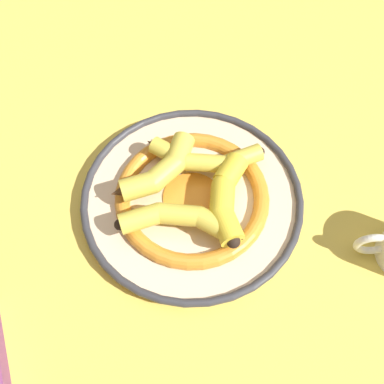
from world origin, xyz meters
TOP-DOWN VIEW (x-y plane):
  - ground_plane at (0.00, 0.00)m, footprint 2.80×2.80m
  - decorative_bowl at (-0.03, -0.02)m, footprint 0.38×0.38m
  - banana_a at (-0.01, 0.04)m, footprint 0.14×0.13m
  - banana_b at (0.03, -0.03)m, footprint 0.07×0.21m
  - banana_c at (-0.05, -0.07)m, footprint 0.18×0.07m
  - banana_d at (-0.09, -0.00)m, footprint 0.07×0.21m

SIDE VIEW (x-z plane):
  - ground_plane at x=0.00m, z-range 0.00..0.00m
  - decorative_bowl at x=-0.03m, z-range 0.00..0.04m
  - banana_b at x=0.03m, z-range 0.04..0.07m
  - banana_d at x=-0.09m, z-range 0.04..0.07m
  - banana_a at x=-0.01m, z-range 0.04..0.07m
  - banana_c at x=-0.05m, z-range 0.04..0.08m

